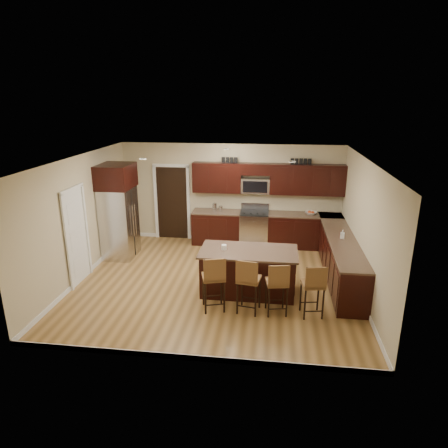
# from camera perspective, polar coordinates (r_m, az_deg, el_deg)

# --- Properties ---
(floor) EXTENTS (6.00, 6.00, 0.00)m
(floor) POSITION_cam_1_polar(r_m,az_deg,el_deg) (8.85, -1.07, -8.32)
(floor) COLOR olive
(floor) RESTS_ON ground
(ceiling) EXTENTS (6.00, 6.00, 0.00)m
(ceiling) POSITION_cam_1_polar(r_m,az_deg,el_deg) (8.04, -1.18, 9.25)
(ceiling) COLOR silver
(ceiling) RESTS_ON wall_back
(wall_back) EXTENTS (6.00, 0.00, 6.00)m
(wall_back) POSITION_cam_1_polar(r_m,az_deg,el_deg) (10.97, 0.95, 4.38)
(wall_back) COLOR #C0B28B
(wall_back) RESTS_ON floor
(wall_left) EXTENTS (0.00, 5.50, 5.50)m
(wall_left) POSITION_cam_1_polar(r_m,az_deg,el_deg) (9.25, -19.84, 0.75)
(wall_left) COLOR #C0B28B
(wall_left) RESTS_ON floor
(wall_right) EXTENTS (0.00, 5.50, 5.50)m
(wall_right) POSITION_cam_1_polar(r_m,az_deg,el_deg) (8.46, 19.41, -0.74)
(wall_right) COLOR #C0B28B
(wall_right) RESTS_ON floor
(base_cabinets) EXTENTS (4.02, 3.96, 0.92)m
(base_cabinets) POSITION_cam_1_polar(r_m,az_deg,el_deg) (9.95, 11.05, -2.75)
(base_cabinets) COLOR black
(base_cabinets) RESTS_ON floor
(upper_cabinets) EXTENTS (4.00, 0.33, 0.80)m
(upper_cabinets) POSITION_cam_1_polar(r_m,az_deg,el_deg) (10.65, 6.49, 6.55)
(upper_cabinets) COLOR black
(upper_cabinets) RESTS_ON wall_back
(range) EXTENTS (0.76, 0.64, 1.11)m
(range) POSITION_cam_1_polar(r_m,az_deg,el_deg) (10.88, 4.32, -0.61)
(range) COLOR silver
(range) RESTS_ON floor
(microwave) EXTENTS (0.76, 0.31, 0.40)m
(microwave) POSITION_cam_1_polar(r_m,az_deg,el_deg) (10.72, 4.50, 5.48)
(microwave) COLOR silver
(microwave) RESTS_ON upper_cabinets
(doorway) EXTENTS (0.85, 0.03, 2.06)m
(doorway) POSITION_cam_1_polar(r_m,az_deg,el_deg) (11.33, -7.40, 2.99)
(doorway) COLOR black
(doorway) RESTS_ON floor
(pantry_door) EXTENTS (0.03, 0.80, 2.04)m
(pantry_door) POSITION_cam_1_polar(r_m,az_deg,el_deg) (9.09, -20.35, -1.80)
(pantry_door) COLOR white
(pantry_door) RESTS_ON floor
(letter_decor) EXTENTS (2.20, 0.03, 0.15)m
(letter_decor) POSITION_cam_1_polar(r_m,az_deg,el_deg) (10.57, 5.79, 9.00)
(letter_decor) COLOR black
(letter_decor) RESTS_ON upper_cabinets
(island) EXTENTS (1.98, 1.05, 0.92)m
(island) POSITION_cam_1_polar(r_m,az_deg,el_deg) (8.28, 3.47, -6.95)
(island) COLOR black
(island) RESTS_ON floor
(stool_left) EXTENTS (0.51, 0.51, 1.10)m
(stool_left) POSITION_cam_1_polar(r_m,az_deg,el_deg) (7.47, -1.45, -7.62)
(stool_left) COLOR brown
(stool_left) RESTS_ON floor
(stool_mid) EXTENTS (0.47, 0.47, 1.09)m
(stool_mid) POSITION_cam_1_polar(r_m,az_deg,el_deg) (7.41, 3.47, -7.93)
(stool_mid) COLOR brown
(stool_mid) RESTS_ON floor
(stool_right) EXTENTS (0.45, 0.45, 1.04)m
(stool_right) POSITION_cam_1_polar(r_m,az_deg,el_deg) (7.42, 7.65, -8.32)
(stool_right) COLOR brown
(stool_right) RESTS_ON floor
(refrigerator) EXTENTS (0.79, 0.95, 2.35)m
(refrigerator) POSITION_cam_1_polar(r_m,az_deg,el_deg) (10.19, -14.85, 1.90)
(refrigerator) COLOR silver
(refrigerator) RESTS_ON floor
(floor_mat) EXTENTS (0.85, 0.62, 0.01)m
(floor_mat) POSITION_cam_1_polar(r_m,az_deg,el_deg) (10.15, 3.06, -4.76)
(floor_mat) COLOR olive
(floor_mat) RESTS_ON floor
(fruit_bowl) EXTENTS (0.37, 0.37, 0.08)m
(fruit_bowl) POSITION_cam_1_polar(r_m,az_deg,el_deg) (10.77, 12.28, 1.54)
(fruit_bowl) COLOR silver
(fruit_bowl) RESTS_ON base_cabinets
(soap_bottle) EXTENTS (0.10, 0.10, 0.19)m
(soap_bottle) POSITION_cam_1_polar(r_m,az_deg,el_deg) (9.11, 16.57, -1.40)
(soap_bottle) COLOR #B2B2B2
(soap_bottle) RESTS_ON base_cabinets
(canister_tall) EXTENTS (0.12, 0.12, 0.21)m
(canister_tall) POSITION_cam_1_polar(r_m,az_deg,el_deg) (10.82, -1.35, 2.41)
(canister_tall) COLOR silver
(canister_tall) RESTS_ON base_cabinets
(canister_short) EXTENTS (0.11, 0.11, 0.15)m
(canister_short) POSITION_cam_1_polar(r_m,az_deg,el_deg) (10.80, -0.48, 2.21)
(canister_short) COLOR silver
(canister_short) RESTS_ON base_cabinets
(island_jar) EXTENTS (0.10, 0.10, 0.10)m
(island_jar) POSITION_cam_1_polar(r_m,az_deg,el_deg) (8.12, 0.01, -3.32)
(island_jar) COLOR white
(island_jar) RESTS_ON island
(stool_extra) EXTENTS (0.45, 0.45, 1.04)m
(stool_extra) POSITION_cam_1_polar(r_m,az_deg,el_deg) (7.46, 12.70, -8.46)
(stool_extra) COLOR brown
(stool_extra) RESTS_ON floor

